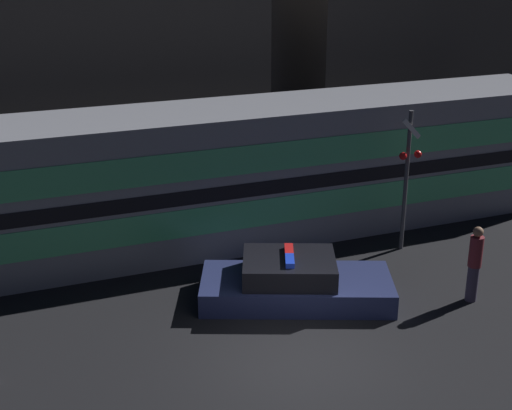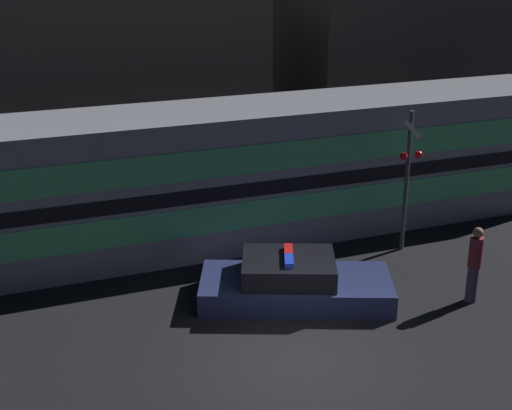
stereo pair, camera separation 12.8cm
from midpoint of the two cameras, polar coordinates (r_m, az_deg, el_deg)
ground_plane at (r=14.59m, az=3.18°, el=-12.41°), size 120.00×120.00×0.00m
train at (r=19.50m, az=-2.94°, el=2.39°), size 21.13×2.86×3.73m
police_car at (r=16.66m, az=2.86°, el=-6.24°), size 4.81×3.42×1.19m
pedestrian at (r=17.11m, az=16.88°, el=-4.48°), size 0.31×0.31×1.85m
crossing_signal_near at (r=19.08m, az=11.82°, el=2.52°), size 0.65×0.27×3.83m
building_left at (r=25.85m, az=-10.85°, el=11.32°), size 8.94×5.80×7.90m
building_center at (r=31.19m, az=11.08°, el=13.24°), size 9.73×6.29×8.33m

